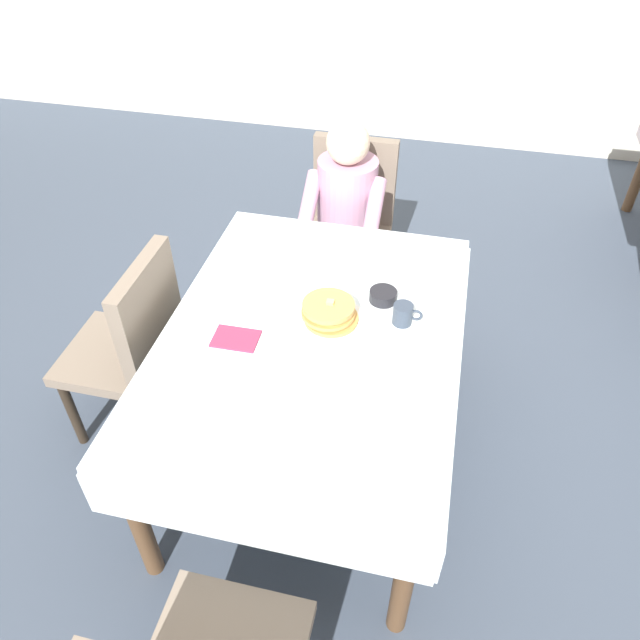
# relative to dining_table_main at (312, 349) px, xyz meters

# --- Properties ---
(ground_plane) EXTENTS (14.00, 14.00, 0.00)m
(ground_plane) POSITION_rel_dining_table_main_xyz_m (0.00, 0.00, -0.65)
(ground_plane) COLOR #3D4756
(dining_table_main) EXTENTS (1.12, 1.52, 0.74)m
(dining_table_main) POSITION_rel_dining_table_main_xyz_m (0.00, 0.00, 0.00)
(dining_table_main) COLOR silver
(dining_table_main) RESTS_ON ground
(chair_diner) EXTENTS (0.44, 0.45, 0.93)m
(chair_diner) POSITION_rel_dining_table_main_xyz_m (-0.07, 1.17, -0.12)
(chair_diner) COLOR #7A6B5B
(chair_diner) RESTS_ON ground
(diner_person) EXTENTS (0.40, 0.43, 1.12)m
(diner_person) POSITION_rel_dining_table_main_xyz_m (-0.07, 1.01, 0.02)
(diner_person) COLOR #B2849E
(diner_person) RESTS_ON ground
(chair_left_side) EXTENTS (0.45, 0.44, 0.93)m
(chair_left_side) POSITION_rel_dining_table_main_xyz_m (-0.77, 0.00, -0.12)
(chair_left_side) COLOR #7A6B5B
(chair_left_side) RESTS_ON ground
(plate_breakfast) EXTENTS (0.28, 0.28, 0.02)m
(plate_breakfast) POSITION_rel_dining_table_main_xyz_m (0.06, 0.06, 0.10)
(plate_breakfast) COLOR white
(plate_breakfast) RESTS_ON dining_table_main
(breakfast_stack) EXTENTS (0.22, 0.21, 0.10)m
(breakfast_stack) POSITION_rel_dining_table_main_xyz_m (0.06, 0.07, 0.15)
(breakfast_stack) COLOR tan
(breakfast_stack) RESTS_ON plate_breakfast
(cup_coffee) EXTENTS (0.11, 0.08, 0.08)m
(cup_coffee) POSITION_rel_dining_table_main_xyz_m (0.33, 0.13, 0.13)
(cup_coffee) COLOR #333D4C
(cup_coffee) RESTS_ON dining_table_main
(bowl_butter) EXTENTS (0.11, 0.11, 0.04)m
(bowl_butter) POSITION_rel_dining_table_main_xyz_m (0.23, 0.25, 0.11)
(bowl_butter) COLOR black
(bowl_butter) RESTS_ON dining_table_main
(fork_left_of_plate) EXTENTS (0.02, 0.18, 0.00)m
(fork_left_of_plate) POSITION_rel_dining_table_main_xyz_m (-0.13, 0.04, 0.09)
(fork_left_of_plate) COLOR silver
(fork_left_of_plate) RESTS_ON dining_table_main
(knife_right_of_plate) EXTENTS (0.03, 0.20, 0.00)m
(knife_right_of_plate) POSITION_rel_dining_table_main_xyz_m (0.25, 0.04, 0.09)
(knife_right_of_plate) COLOR silver
(knife_right_of_plate) RESTS_ON dining_table_main
(spoon_near_edge) EXTENTS (0.15, 0.02, 0.00)m
(spoon_near_edge) POSITION_rel_dining_table_main_xyz_m (0.06, -0.29, 0.09)
(spoon_near_edge) COLOR silver
(spoon_near_edge) RESTS_ON dining_table_main
(napkin_folded) EXTENTS (0.17, 0.12, 0.01)m
(napkin_folded) POSITION_rel_dining_table_main_xyz_m (-0.26, -0.10, 0.09)
(napkin_folded) COLOR #8C2D4C
(napkin_folded) RESTS_ON dining_table_main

